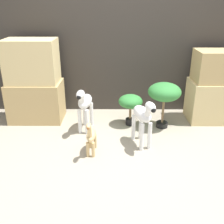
{
  "coord_description": "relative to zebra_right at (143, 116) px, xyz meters",
  "views": [
    {
      "loc": [
        -0.18,
        -2.61,
        1.71
      ],
      "look_at": [
        -0.2,
        0.57,
        0.36
      ],
      "focal_mm": 42.0,
      "sensor_mm": 36.0,
      "label": 1
    }
  ],
  "objects": [
    {
      "name": "giraffe_figurine",
      "position": [
        -0.63,
        -0.19,
        -0.17
      ],
      "size": [
        0.12,
        0.39,
        0.47
      ],
      "color": "tan",
      "rests_on": "ground_plane"
    },
    {
      "name": "wall_back",
      "position": [
        -0.18,
        1.24,
        0.7
      ],
      "size": [
        6.4,
        0.08,
        2.2
      ],
      "color": "#38332D",
      "rests_on": "ground_plane"
    },
    {
      "name": "ground_plane",
      "position": [
        -0.18,
        -0.32,
        -0.4
      ],
      "size": [
        14.0,
        14.0,
        0.0
      ],
      "primitive_type": "plane",
      "color": "#9E937F"
    },
    {
      "name": "potted_palm_front",
      "position": [
        -0.12,
        0.61,
        -0.06
      ],
      "size": [
        0.35,
        0.35,
        0.47
      ],
      "color": "black",
      "rests_on": "ground_plane"
    },
    {
      "name": "rock_pillar_right",
      "position": [
        1.18,
        0.81,
        0.11
      ],
      "size": [
        0.79,
        0.52,
        1.07
      ],
      "color": "#DBC184",
      "rests_on": "ground_plane"
    },
    {
      "name": "zebra_left",
      "position": [
        -0.76,
        0.43,
        0.0
      ],
      "size": [
        0.23,
        0.52,
        0.65
      ],
      "color": "white",
      "rests_on": "ground_plane"
    },
    {
      "name": "rock_pillar_left",
      "position": [
        -1.55,
        0.81,
        0.18
      ],
      "size": [
        0.79,
        0.52,
        1.22
      ],
      "color": "tan",
      "rests_on": "ground_plane"
    },
    {
      "name": "potted_palm_back",
      "position": [
        0.35,
        0.53,
        0.12
      ],
      "size": [
        0.46,
        0.46,
        0.67
      ],
      "color": "black",
      "rests_on": "ground_plane"
    },
    {
      "name": "zebra_right",
      "position": [
        0.0,
        0.0,
        0.0
      ],
      "size": [
        0.29,
        0.52,
        0.65
      ],
      "color": "white",
      "rests_on": "ground_plane"
    }
  ]
}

